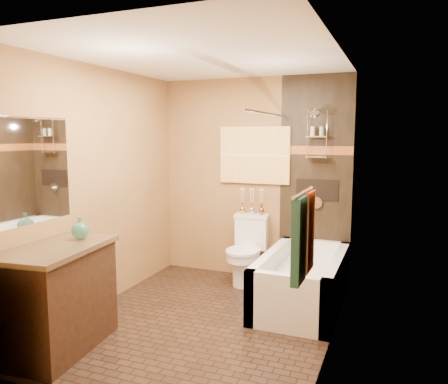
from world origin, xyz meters
The scene contains 23 objects.
floor centered at (0.00, 0.00, 0.00)m, with size 3.00×3.00×0.00m, color black.
wall_left centered at (-1.20, 0.00, 1.25)m, with size 0.02×3.00×2.50m, color #A0703D.
wall_right centered at (1.20, 0.00, 1.25)m, with size 0.02×3.00×2.50m, color #A0703D.
wall_back centered at (0.00, 1.50, 1.25)m, with size 2.40×0.02×2.50m, color #A0703D.
wall_front centered at (0.00, -1.50, 1.25)m, with size 2.40×0.02×2.50m, color #A0703D.
ceiling centered at (0.00, 0.00, 2.50)m, with size 3.00×3.00×0.00m, color silver.
alcove_tile_back centered at (0.78, 1.49, 1.25)m, with size 0.85×0.01×2.50m, color black.
alcove_tile_right centered at (1.19, 0.75, 1.25)m, with size 0.01×1.50×2.50m, color black.
mosaic_band_back centered at (0.78, 1.48, 1.62)m, with size 0.85×0.01×0.10m, color maroon.
mosaic_band_right centered at (1.18, 0.75, 1.62)m, with size 0.01×1.50×0.10m, color maroon.
alcove_niche centered at (0.80, 1.48, 1.15)m, with size 0.50×0.01×0.25m, color black.
shower_fixtures centered at (0.80, 1.38, 1.67)m, with size 0.24×0.33×1.16m.
curtain_rod centered at (0.40, 0.75, 2.02)m, with size 0.03×0.03×1.55m, color silver.
towel_bar centered at (1.15, -1.05, 1.45)m, with size 0.02×0.02×0.55m, color silver.
towel_teal centered at (1.16, -1.18, 1.18)m, with size 0.05×0.22×0.52m, color navy.
towel_rust centered at (1.16, -0.92, 1.18)m, with size 0.05×0.22×0.52m, color #9C2F1C.
sunset_painting centered at (0.02, 1.48, 1.55)m, with size 0.90×0.04×0.70m, color gold.
vanity_mirror centered at (-1.19, -0.96, 1.50)m, with size 0.01×1.00×0.90m, color white.
bathtub centered at (0.80, 0.75, 0.22)m, with size 0.80×1.50×0.55m.
toilet centered at (0.02, 1.21, 0.42)m, with size 0.43×0.63×0.82m.
vanity centered at (-0.92, -0.96, 0.45)m, with size 0.72×1.07×0.89m.
teal_bottle centered at (-0.87, -0.69, 0.99)m, with size 0.15×0.15×0.24m, color #297D6C, non-canonical shape.
bud_vases centered at (0.02, 1.39, 0.99)m, with size 0.31×0.07×0.31m.
Camera 1 is at (1.69, -3.69, 1.80)m, focal length 35.00 mm.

